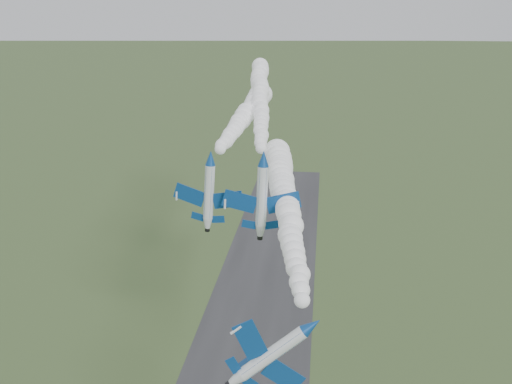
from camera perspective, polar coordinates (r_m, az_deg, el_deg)
runway at (r=113.86m, az=-0.87°, el=-16.67°), size 24.00×260.00×0.04m
jet_lead at (r=59.30m, az=5.66°, el=-13.19°), size 6.47×12.04×7.96m
smoke_trail_jet_lead at (r=87.36m, az=3.00°, el=-1.22°), size 16.98×58.17×5.20m
jet_pair_left at (r=85.05m, az=-4.58°, el=3.41°), size 10.84×13.00×3.24m
smoke_trail_jet_pair_left at (r=113.02m, az=-1.09°, el=7.69°), size 8.06×52.31×4.68m
jet_pair_right at (r=83.68m, az=0.77°, el=3.38°), size 11.94×14.12×3.50m
smoke_trail_jet_pair_right at (r=122.05m, az=0.42°, el=9.43°), size 15.70×71.11×4.44m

